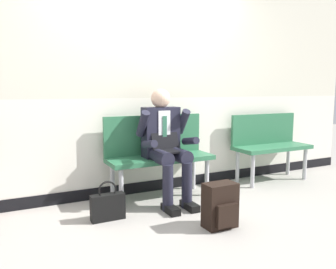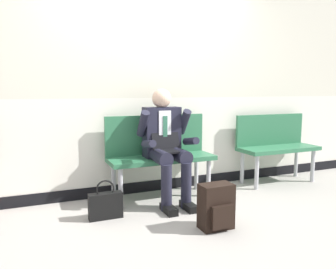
{
  "view_description": "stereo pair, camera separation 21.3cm",
  "coord_description": "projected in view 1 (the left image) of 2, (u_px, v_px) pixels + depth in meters",
  "views": [
    {
      "loc": [
        -1.54,
        -2.94,
        1.22
      ],
      "look_at": [
        0.01,
        0.18,
        0.75
      ],
      "focal_mm": 35.84,
      "sensor_mm": 36.0,
      "label": 1
    },
    {
      "loc": [
        -1.35,
        -3.03,
        1.22
      ],
      "look_at": [
        0.01,
        0.18,
        0.75
      ],
      "focal_mm": 35.84,
      "sensor_mm": 36.0,
      "label": 2
    }
  ],
  "objects": [
    {
      "name": "ground_plane",
      "position": [
        175.0,
        209.0,
        3.45
      ],
      "size": [
        18.0,
        18.0,
        0.0
      ],
      "primitive_type": "plane",
      "color": "#9E9991"
    },
    {
      "name": "station_wall",
      "position": [
        146.0,
        71.0,
        3.91
      ],
      "size": [
        6.42,
        0.14,
        2.89
      ],
      "color": "beige",
      "rests_on": "ground"
    },
    {
      "name": "bench_with_person",
      "position": [
        158.0,
        150.0,
        3.79
      ],
      "size": [
        1.19,
        0.42,
        0.93
      ],
      "color": "#2D6B47",
      "rests_on": "ground"
    },
    {
      "name": "bench_empty",
      "position": [
        269.0,
        142.0,
        4.52
      ],
      "size": [
        1.07,
        0.42,
        0.89
      ],
      "color": "#2D6B47",
      "rests_on": "ground"
    },
    {
      "name": "person_seated",
      "position": [
        166.0,
        143.0,
        3.6
      ],
      "size": [
        0.57,
        0.7,
        1.23
      ],
      "color": "#1E1E2D",
      "rests_on": "ground"
    },
    {
      "name": "backpack",
      "position": [
        220.0,
        206.0,
        2.96
      ],
      "size": [
        0.29,
        0.21,
        0.4
      ],
      "color": "black",
      "rests_on": "ground"
    },
    {
      "name": "handbag",
      "position": [
        108.0,
        206.0,
        3.14
      ],
      "size": [
        0.32,
        0.1,
        0.38
      ],
      "color": "black",
      "rests_on": "ground"
    }
  ]
}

